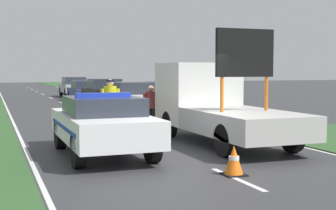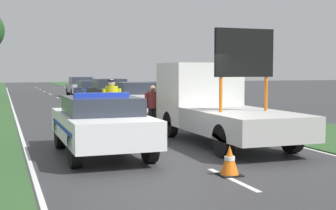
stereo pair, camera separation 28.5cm
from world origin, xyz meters
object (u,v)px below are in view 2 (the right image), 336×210
object	(u,v)px
work_truck	(214,103)
queued_car_van_white	(135,99)
police_officer	(112,101)
traffic_cone_near_police	(95,125)
queued_car_sedan_silver	(80,87)
queued_car_sedan_black	(109,93)
police_car	(101,123)
road_barrier	(120,106)
queued_car_hatch_blue	(91,91)
pedestrian_civilian	(153,104)
traffic_cone_near_truck	(230,161)
traffic_cone_centre_front	(162,118)

from	to	relation	value
work_truck	queued_car_van_white	xyz separation A→B (m)	(-0.14, 8.29, -0.32)
police_officer	traffic_cone_near_police	distance (m)	1.10
queued_car_sedan_silver	police_officer	bearing A→B (deg)	83.61
queued_car_van_white	queued_car_sedan_black	size ratio (longest dim) A/B	0.96
traffic_cone_near_police	queued_car_van_white	xyz separation A→B (m)	(3.04, 6.08, 0.46)
police_car	road_barrier	xyz separation A→B (m)	(1.55, 4.42, 0.08)
police_car	queued_car_hatch_blue	distance (m)	21.12
pedestrian_civilian	traffic_cone_near_police	world-z (taller)	pedestrian_civilian
work_truck	police_officer	size ratio (longest dim) A/B	3.29
traffic_cone_near_truck	work_truck	bearing A→B (deg)	68.60
pedestrian_civilian	queued_car_sedan_black	bearing A→B (deg)	94.61
queued_car_hatch_blue	queued_car_sedan_silver	size ratio (longest dim) A/B	1.03
road_barrier	traffic_cone_near_truck	distance (m)	7.61
traffic_cone_near_truck	queued_car_sedan_silver	bearing A→B (deg)	86.61
queued_car_sedan_black	traffic_cone_centre_front	bearing A→B (deg)	89.03
traffic_cone_centre_front	traffic_cone_near_truck	distance (m)	8.40
traffic_cone_near_police	queued_car_sedan_silver	distance (m)	23.34
traffic_cone_near_police	traffic_cone_near_truck	bearing A→B (deg)	-77.59
pedestrian_civilian	traffic_cone_near_truck	world-z (taller)	pedestrian_civilian
queued_car_hatch_blue	pedestrian_civilian	bearing A→B (deg)	87.07
work_truck	traffic_cone_centre_front	xyz separation A→B (m)	(-0.32, 3.89, -0.79)
queued_car_hatch_blue	work_truck	bearing A→B (deg)	90.47
queued_car_sedan_silver	work_truck	bearing A→B (deg)	89.91
traffic_cone_centre_front	traffic_cone_near_truck	xyz separation A→B (m)	(-1.41, -8.29, -0.03)
police_car	work_truck	size ratio (longest dim) A/B	0.77
police_car	police_officer	distance (m)	4.08
police_officer	traffic_cone_near_police	world-z (taller)	police_officer
traffic_cone_centre_front	queued_car_sedan_silver	xyz separation A→B (m)	(0.35, 21.42, 0.50)
police_officer	pedestrian_civilian	distance (m)	1.50
pedestrian_civilian	road_barrier	bearing A→B (deg)	171.36
work_truck	pedestrian_civilian	xyz separation A→B (m)	(-1.02, 2.83, -0.20)
police_officer	queued_car_van_white	xyz separation A→B (m)	(2.36, 5.63, -0.28)
work_truck	queued_car_hatch_blue	bearing A→B (deg)	-88.11
traffic_cone_near_truck	queued_car_sedan_silver	world-z (taller)	queued_car_sedan_silver
police_officer	queued_car_van_white	world-z (taller)	police_officer
road_barrier	queued_car_van_white	distance (m)	5.47
road_barrier	police_officer	distance (m)	0.69
work_truck	queued_car_sedan_silver	size ratio (longest dim) A/B	1.42
pedestrian_civilian	traffic_cone_near_police	xyz separation A→B (m)	(-2.15, -0.63, -0.59)
police_car	queued_car_sedan_silver	world-z (taller)	queued_car_sedan_silver
road_barrier	pedestrian_civilian	bearing A→B (deg)	-14.14
police_car	traffic_cone_near_police	world-z (taller)	police_car
police_officer	road_barrier	bearing A→B (deg)	-154.78
pedestrian_civilian	traffic_cone_centre_front	xyz separation A→B (m)	(0.70, 1.06, -0.59)
work_truck	traffic_cone_near_truck	xyz separation A→B (m)	(-1.72, -4.39, -0.82)
queued_car_sedan_silver	pedestrian_civilian	bearing A→B (deg)	87.31
police_officer	queued_car_hatch_blue	world-z (taller)	police_officer
traffic_cone_near_police	queued_car_hatch_blue	world-z (taller)	queued_car_hatch_blue
traffic_cone_near_police	queued_car_hatch_blue	bearing A→B (deg)	80.17
work_truck	traffic_cone_near_police	world-z (taller)	work_truck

